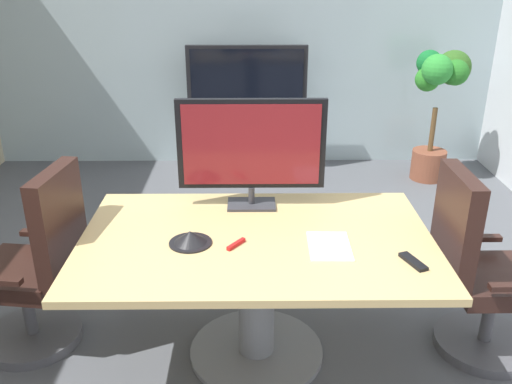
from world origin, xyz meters
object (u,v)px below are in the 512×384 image
at_px(wall_display_unit, 247,130).
at_px(conference_phone, 190,238).
at_px(potted_plant, 440,92).
at_px(conference_table, 256,270).
at_px(remote_control, 413,262).
at_px(office_chair_left, 38,275).
at_px(tv_monitor, 251,147).
at_px(office_chair_right, 478,280).

xyz_separation_m(wall_display_unit, conference_phone, (-0.28, -3.01, 0.34)).
xyz_separation_m(wall_display_unit, potted_plant, (1.87, -0.25, 0.45)).
distance_m(conference_table, remote_control, 0.82).
bearing_deg(conference_phone, wall_display_unit, 84.76).
distance_m(office_chair_left, potted_plant, 4.00).
height_order(tv_monitor, potted_plant, tv_monitor).
distance_m(office_chair_right, tv_monitor, 1.46).
bearing_deg(potted_plant, conference_table, -123.88).
bearing_deg(conference_table, wall_display_unit, 91.21).
relative_size(potted_plant, remote_control, 7.60).
height_order(conference_table, potted_plant, potted_plant).
relative_size(conference_phone, remote_control, 1.29).
xyz_separation_m(office_chair_right, tv_monitor, (-1.25, 0.37, 0.65)).
relative_size(potted_plant, conference_phone, 5.88).
bearing_deg(tv_monitor, office_chair_left, -166.51).
bearing_deg(office_chair_left, office_chair_right, 95.62).
xyz_separation_m(office_chair_left, wall_display_unit, (1.16, 2.83, -0.01)).
bearing_deg(conference_phone, potted_plant, 52.09).
height_order(tv_monitor, remote_control, tv_monitor).
relative_size(office_chair_left, wall_display_unit, 0.83).
xyz_separation_m(office_chair_right, potted_plant, (0.58, 2.65, 0.44)).
bearing_deg(conference_table, office_chair_right, 1.87).
bearing_deg(conference_table, potted_plant, 56.12).
height_order(conference_table, tv_monitor, tv_monitor).
height_order(wall_display_unit, conference_phone, wall_display_unit).
bearing_deg(wall_display_unit, remote_control, -75.91).
relative_size(office_chair_right, wall_display_unit, 0.83).
distance_m(office_chair_right, potted_plant, 2.75).
bearing_deg(tv_monitor, potted_plant, 51.29).
xyz_separation_m(tv_monitor, potted_plant, (1.83, 2.28, -0.21)).
relative_size(office_chair_right, conference_phone, 4.95).
bearing_deg(conference_phone, tv_monitor, 56.25).
relative_size(tv_monitor, potted_plant, 0.65).
distance_m(office_chair_left, remote_control, 2.03).
bearing_deg(office_chair_right, office_chair_left, 87.98).
relative_size(conference_table, tv_monitor, 2.19).
bearing_deg(conference_phone, remote_control, -10.91).
distance_m(office_chair_left, wall_display_unit, 3.06).
height_order(conference_table, office_chair_right, office_chair_right).
relative_size(conference_table, office_chair_left, 1.69).
xyz_separation_m(conference_phone, remote_control, (1.08, -0.21, -0.02)).
relative_size(office_chair_left, remote_control, 6.41).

